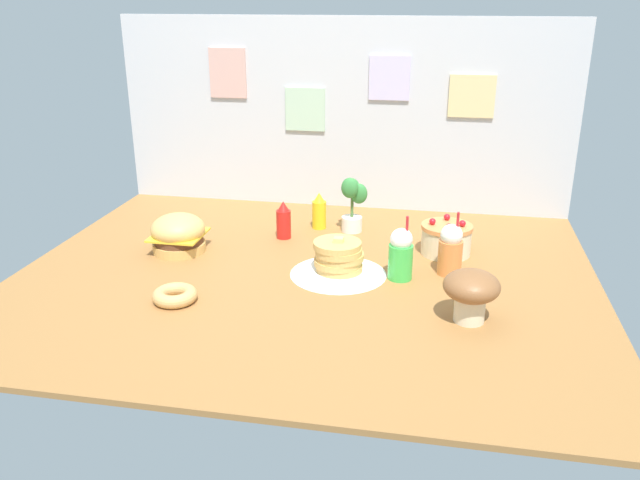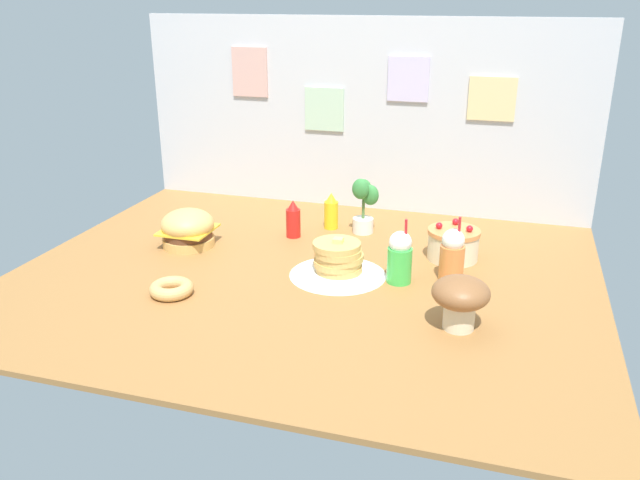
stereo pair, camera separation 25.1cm
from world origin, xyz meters
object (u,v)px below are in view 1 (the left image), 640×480
object	(u,v)px
layer_cake	(446,239)
cream_soda_cup	(401,254)
ketchup_bottle	(284,221)
potted_plant	(353,202)
orange_float_cup	(451,250)
mustard_bottle	(319,212)
mushroom_stool	(471,291)
donut_pink_glaze	(175,295)
pancake_stack	(338,259)
burger	(178,234)

from	to	relation	value
layer_cake	cream_soda_cup	xyz separation A→B (m)	(-0.17, -0.29, 0.03)
ketchup_bottle	potted_plant	xyz separation A→B (m)	(0.29, 0.15, 0.06)
layer_cake	orange_float_cup	world-z (taller)	orange_float_cup
mustard_bottle	potted_plant	size ratio (longest dim) A/B	0.66
mustard_bottle	orange_float_cup	xyz separation A→B (m)	(0.60, -0.43, 0.02)
orange_float_cup	mushroom_stool	world-z (taller)	orange_float_cup
mustard_bottle	mushroom_stool	bearing A→B (deg)	-50.64
mustard_bottle	potted_plant	distance (m)	0.17
potted_plant	mushroom_stool	size ratio (longest dim) A/B	1.39
cream_soda_cup	mushroom_stool	world-z (taller)	cream_soda_cup
donut_pink_glaze	mustard_bottle	bearing A→B (deg)	67.47
pancake_stack	orange_float_cup	bearing A→B (deg)	11.92
burger	layer_cake	bearing A→B (deg)	9.24
mustard_bottle	orange_float_cup	distance (m)	0.74
ketchup_bottle	potted_plant	world-z (taller)	potted_plant
ketchup_bottle	orange_float_cup	size ratio (longest dim) A/B	0.67
orange_float_cup	donut_pink_glaze	xyz separation A→B (m)	(-0.96, -0.44, -0.08)
cream_soda_cup	orange_float_cup	size ratio (longest dim) A/B	1.00
ketchup_bottle	cream_soda_cup	bearing A→B (deg)	-32.58
mushroom_stool	ketchup_bottle	bearing A→B (deg)	140.68
burger	mushroom_stool	size ratio (longest dim) A/B	1.21
mushroom_stool	cream_soda_cup	bearing A→B (deg)	129.65
layer_cake	mushroom_stool	size ratio (longest dim) A/B	1.13
mustard_bottle	ketchup_bottle	bearing A→B (deg)	-129.34
layer_cake	cream_soda_cup	distance (m)	0.34
donut_pink_glaze	mushroom_stool	size ratio (longest dim) A/B	0.85
orange_float_cup	donut_pink_glaze	distance (m)	1.06
layer_cake	ketchup_bottle	world-z (taller)	ketchup_bottle
potted_plant	layer_cake	bearing A→B (deg)	-25.62
layer_cake	donut_pink_glaze	bearing A→B (deg)	-145.61
burger	ketchup_bottle	world-z (taller)	ketchup_bottle
donut_pink_glaze	mushroom_stool	bearing A→B (deg)	2.66
pancake_stack	cream_soda_cup	xyz separation A→B (m)	(0.24, 0.01, 0.04)
cream_soda_cup	potted_plant	distance (m)	0.56
burger	pancake_stack	xyz separation A→B (m)	(0.71, -0.12, -0.01)
burger	donut_pink_glaze	size ratio (longest dim) A/B	1.43
orange_float_cup	donut_pink_glaze	size ratio (longest dim) A/B	1.61
cream_soda_cup	potted_plant	world-z (taller)	potted_plant
potted_plant	cream_soda_cup	bearing A→B (deg)	-62.70
donut_pink_glaze	cream_soda_cup	bearing A→B (deg)	24.60
layer_cake	pancake_stack	bearing A→B (deg)	-143.87
mustard_bottle	donut_pink_glaze	size ratio (longest dim) A/B	1.08
ketchup_bottle	orange_float_cup	distance (m)	0.78
burger	donut_pink_glaze	world-z (taller)	burger
orange_float_cup	burger	bearing A→B (deg)	178.61
ketchup_bottle	mustard_bottle	size ratio (longest dim) A/B	1.00
burger	ketchup_bottle	distance (m)	0.47
burger	mustard_bottle	bearing A→B (deg)	36.93
pancake_stack	orange_float_cup	size ratio (longest dim) A/B	1.13
donut_pink_glaze	potted_plant	bearing A→B (deg)	58.68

